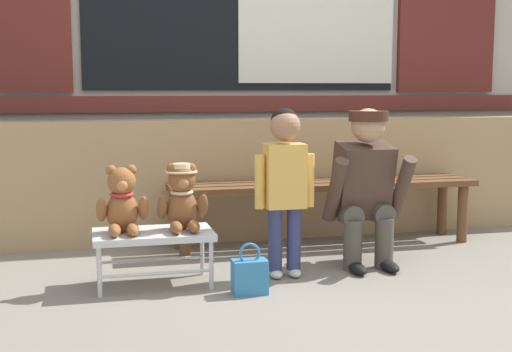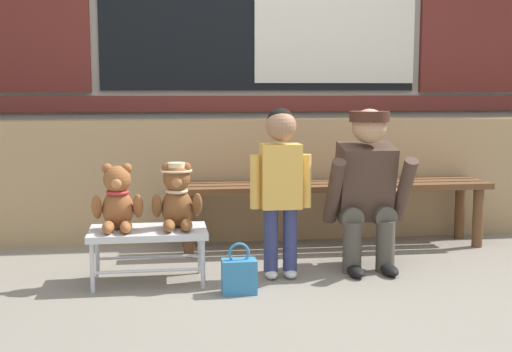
% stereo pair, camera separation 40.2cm
% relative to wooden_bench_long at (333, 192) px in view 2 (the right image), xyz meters
% --- Properties ---
extents(ground_plane, '(60.00, 60.00, 0.00)m').
position_rel_wooden_bench_long_xyz_m(ground_plane, '(-0.38, -1.06, -0.37)').
color(ground_plane, gray).
extents(brick_low_wall, '(7.24, 0.25, 0.85)m').
position_rel_wooden_bench_long_xyz_m(brick_low_wall, '(-0.38, 0.37, 0.05)').
color(brick_low_wall, tan).
rests_on(brick_low_wall, ground).
extents(wooden_bench_long, '(2.10, 0.40, 0.44)m').
position_rel_wooden_bench_long_xyz_m(wooden_bench_long, '(0.00, 0.00, 0.00)').
color(wooden_bench_long, brown).
rests_on(wooden_bench_long, ground).
extents(small_display_bench, '(0.64, 0.36, 0.30)m').
position_rel_wooden_bench_long_xyz_m(small_display_bench, '(-1.22, -0.69, -0.11)').
color(small_display_bench, silver).
rests_on(small_display_bench, ground).
extents(teddy_bear_plain, '(0.28, 0.26, 0.36)m').
position_rel_wooden_bench_long_xyz_m(teddy_bear_plain, '(-1.38, -0.69, 0.09)').
color(teddy_bear_plain, '#93562D').
rests_on(teddy_bear_plain, small_display_bench).
extents(teddy_bear_with_hat, '(0.28, 0.27, 0.36)m').
position_rel_wooden_bench_long_xyz_m(teddy_bear_with_hat, '(-1.06, -0.69, 0.10)').
color(teddy_bear_with_hat, brown).
rests_on(teddy_bear_with_hat, small_display_bench).
extents(child_standing, '(0.35, 0.18, 0.96)m').
position_rel_wooden_bench_long_xyz_m(child_standing, '(-0.48, -0.69, 0.22)').
color(child_standing, navy).
rests_on(child_standing, ground).
extents(adult_crouching, '(0.50, 0.49, 0.95)m').
position_rel_wooden_bench_long_xyz_m(adult_crouching, '(0.06, -0.57, 0.11)').
color(adult_crouching, '#4C473D').
rests_on(adult_crouching, ground).
extents(handbag_on_ground, '(0.18, 0.11, 0.27)m').
position_rel_wooden_bench_long_xyz_m(handbag_on_ground, '(-0.75, -0.96, -0.28)').
color(handbag_on_ground, teal).
rests_on(handbag_on_ground, ground).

